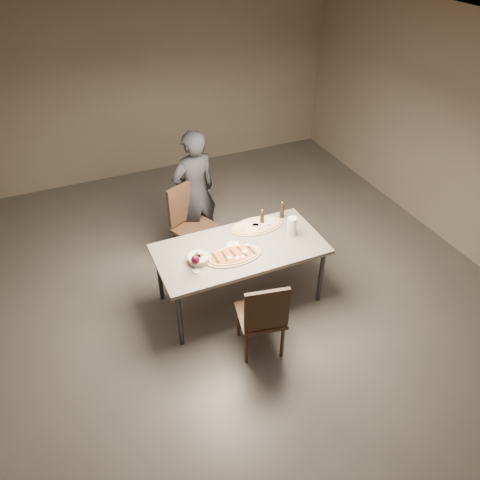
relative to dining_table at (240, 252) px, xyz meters
name	(u,v)px	position (x,y,z in m)	size (l,w,h in m)	color
room	(240,195)	(0.00, 0.00, 0.71)	(7.00, 7.00, 7.00)	#59534C
dining_table	(240,252)	(0.00, 0.00, 0.00)	(1.80, 0.90, 0.75)	gray
zucchini_pizza	(234,255)	(-0.12, -0.12, 0.07)	(0.61, 0.34, 0.05)	tan
ham_pizza	(257,226)	(0.33, 0.28, 0.07)	(0.62, 0.34, 0.04)	tan
bread_basket	(198,258)	(-0.48, -0.05, 0.11)	(0.23, 0.23, 0.08)	beige
oil_dish	(233,245)	(-0.06, 0.06, 0.07)	(0.13, 0.13, 0.02)	white
pepper_mill_left	(282,210)	(0.68, 0.34, 0.16)	(0.05, 0.05, 0.21)	black
pepper_mill_right	(262,218)	(0.40, 0.29, 0.15)	(0.05, 0.05, 0.20)	black
carafe	(292,226)	(0.61, -0.01, 0.16)	(0.10, 0.10, 0.22)	silver
wine_glass	(195,261)	(-0.56, -0.18, 0.19)	(0.09, 0.09, 0.20)	silver
side_plate	(198,258)	(-0.47, 0.01, 0.06)	(0.17, 0.17, 0.01)	white
chair_near	(263,315)	(-0.11, -0.80, -0.17)	(0.52, 0.52, 0.94)	#3B2518
chair_far	(191,220)	(-0.24, 0.96, -0.12)	(0.64, 0.64, 1.02)	#3B2518
diner	(194,192)	(-0.10, 1.18, 0.12)	(0.59, 0.39, 1.62)	black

